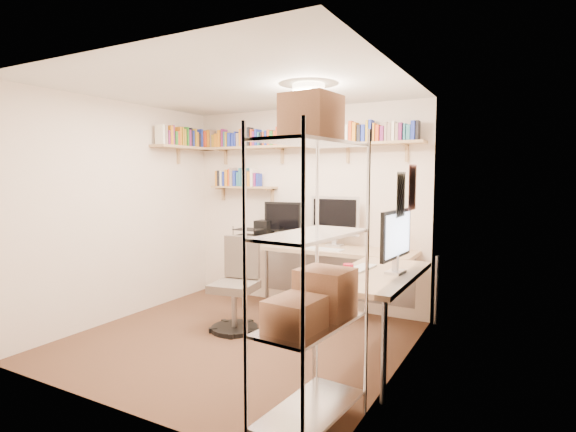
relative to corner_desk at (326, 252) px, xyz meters
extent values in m
plane|color=#45291D|center=(-0.56, -0.94, -0.80)|extent=(3.20, 3.20, 0.00)
cube|color=beige|center=(-0.56, 0.56, 0.45)|extent=(3.20, 0.04, 2.50)
cube|color=beige|center=(-2.16, -0.94, 0.45)|extent=(0.04, 3.00, 2.50)
cube|color=beige|center=(1.04, -0.94, 0.45)|extent=(0.04, 3.00, 2.50)
cube|color=beige|center=(-0.56, -2.44, 0.45)|extent=(3.20, 0.04, 2.50)
cube|color=white|center=(-0.56, -0.94, 1.70)|extent=(3.20, 3.00, 0.04)
cube|color=white|center=(1.03, -0.39, 0.75)|extent=(0.01, 0.30, 0.42)
cube|color=white|center=(1.03, -0.79, 0.70)|extent=(0.01, 0.28, 0.38)
cylinder|color=#FFEAC6|center=(0.14, -0.74, 1.66)|extent=(0.30, 0.30, 0.06)
cube|color=tan|center=(-0.56, 0.43, 1.22)|extent=(3.05, 0.25, 0.03)
cube|color=tan|center=(-2.04, 0.01, 1.22)|extent=(0.25, 1.00, 0.03)
cube|color=tan|center=(-1.41, 0.46, 0.70)|extent=(0.95, 0.20, 0.02)
cube|color=tan|center=(-1.76, 0.50, 1.15)|extent=(0.03, 0.20, 0.20)
cube|color=tan|center=(-0.86, 0.50, 1.15)|extent=(0.03, 0.20, 0.20)
cube|color=tan|center=(0.04, 0.50, 1.15)|extent=(0.03, 0.20, 0.20)
cube|color=tan|center=(0.74, 0.50, 1.15)|extent=(0.03, 0.20, 0.20)
cube|color=orange|center=(-2.03, 0.43, 1.35)|extent=(0.03, 0.12, 0.23)
cube|color=white|center=(-1.98, 0.43, 1.34)|extent=(0.03, 0.11, 0.22)
cube|color=orange|center=(-1.94, 0.43, 1.35)|extent=(0.04, 0.12, 0.24)
cube|color=gray|center=(-1.89, 0.43, 1.35)|extent=(0.02, 0.11, 0.24)
cube|color=#B58D22|center=(-1.85, 0.43, 1.32)|extent=(0.04, 0.12, 0.17)
cube|color=orange|center=(-1.80, 0.43, 1.32)|extent=(0.04, 0.14, 0.18)
cube|color=orange|center=(-1.75, 0.43, 1.35)|extent=(0.04, 0.13, 0.23)
cube|color=#7C2161|center=(-1.70, 0.43, 1.35)|extent=(0.03, 0.11, 0.24)
cube|color=teal|center=(-1.66, 0.43, 1.33)|extent=(0.02, 0.13, 0.20)
cube|color=#B58D22|center=(-1.63, 0.43, 1.33)|extent=(0.03, 0.15, 0.20)
cube|color=#2133AD|center=(-1.58, 0.43, 1.32)|extent=(0.04, 0.15, 0.19)
cube|color=#2133AD|center=(-1.53, 0.43, 1.32)|extent=(0.04, 0.13, 0.18)
cube|color=#2133AD|center=(-1.49, 0.43, 1.33)|extent=(0.03, 0.13, 0.20)
cube|color=gray|center=(-1.45, 0.43, 1.32)|extent=(0.04, 0.13, 0.18)
cube|color=orange|center=(-1.40, 0.43, 1.34)|extent=(0.03, 0.14, 0.23)
cube|color=#7C2161|center=(-1.37, 0.43, 1.35)|extent=(0.04, 0.14, 0.24)
cube|color=white|center=(-1.33, 0.43, 1.35)|extent=(0.03, 0.12, 0.24)
cube|color=black|center=(-1.28, 0.43, 1.35)|extent=(0.03, 0.12, 0.25)
cube|color=#DA461D|center=(-1.24, 0.43, 1.34)|extent=(0.03, 0.11, 0.22)
cube|color=#7C2161|center=(-1.20, 0.43, 1.32)|extent=(0.03, 0.14, 0.19)
cube|color=#2133AD|center=(-1.16, 0.43, 1.34)|extent=(0.03, 0.14, 0.22)
cube|color=teal|center=(-1.13, 0.43, 1.32)|extent=(0.02, 0.13, 0.17)
cube|color=black|center=(-1.09, 0.43, 1.32)|extent=(0.02, 0.11, 0.17)
cube|color=#DA461D|center=(-1.05, 0.43, 1.32)|extent=(0.03, 0.12, 0.18)
cube|color=#2133AD|center=(-1.02, 0.43, 1.33)|extent=(0.03, 0.14, 0.19)
cube|color=#DA461D|center=(-0.97, 0.43, 1.33)|extent=(0.04, 0.14, 0.20)
cube|color=#2D812B|center=(-0.93, 0.43, 1.32)|extent=(0.04, 0.14, 0.18)
cube|color=#DA461D|center=(-0.88, 0.43, 1.32)|extent=(0.03, 0.13, 0.18)
cube|color=#DA461D|center=(-0.85, 0.43, 1.35)|extent=(0.03, 0.13, 0.23)
cube|color=#2D812B|center=(-0.81, 0.43, 1.35)|extent=(0.03, 0.13, 0.23)
cube|color=#DA461D|center=(-0.77, 0.43, 1.34)|extent=(0.03, 0.12, 0.21)
cube|color=#2D812B|center=(-0.73, 0.43, 1.32)|extent=(0.03, 0.14, 0.17)
cube|color=#2D812B|center=(-0.68, 0.43, 1.35)|extent=(0.04, 0.13, 0.25)
cube|color=#2D812B|center=(-0.63, 0.43, 1.34)|extent=(0.03, 0.12, 0.22)
cube|color=#2133AD|center=(-0.59, 0.43, 1.32)|extent=(0.03, 0.15, 0.18)
cube|color=#B58D22|center=(-0.55, 0.43, 1.33)|extent=(0.03, 0.14, 0.19)
cube|color=gray|center=(-0.51, 0.43, 1.32)|extent=(0.04, 0.12, 0.19)
cube|color=#2D812B|center=(-0.48, 0.43, 1.36)|extent=(0.02, 0.14, 0.25)
cube|color=#2133AD|center=(-0.45, 0.43, 1.35)|extent=(0.03, 0.13, 0.24)
cube|color=#DA461D|center=(-0.41, 0.43, 1.35)|extent=(0.03, 0.13, 0.24)
cube|color=#B58D22|center=(-0.37, 0.43, 1.32)|extent=(0.03, 0.15, 0.17)
cube|color=orange|center=(-0.34, 0.43, 1.32)|extent=(0.03, 0.14, 0.18)
cube|color=#2133AD|center=(-0.29, 0.43, 1.35)|extent=(0.04, 0.13, 0.23)
cube|color=black|center=(-0.24, 0.43, 1.34)|extent=(0.04, 0.14, 0.21)
cube|color=#7C2161|center=(-0.19, 0.43, 1.34)|extent=(0.03, 0.11, 0.23)
cube|color=teal|center=(-0.14, 0.43, 1.34)|extent=(0.04, 0.12, 0.22)
cube|color=#2133AD|center=(-0.09, 0.43, 1.33)|extent=(0.04, 0.13, 0.20)
cube|color=#DA461D|center=(-0.05, 0.43, 1.34)|extent=(0.03, 0.13, 0.22)
cube|color=#B58D22|center=(-0.01, 0.43, 1.34)|extent=(0.04, 0.14, 0.23)
cube|color=black|center=(0.04, 0.43, 1.32)|extent=(0.04, 0.14, 0.17)
cube|color=white|center=(0.08, 0.43, 1.34)|extent=(0.03, 0.14, 0.21)
cube|color=#DA461D|center=(0.12, 0.43, 1.35)|extent=(0.04, 0.13, 0.25)
cube|color=orange|center=(0.17, 0.43, 1.34)|extent=(0.04, 0.13, 0.23)
cube|color=black|center=(0.22, 0.43, 1.33)|extent=(0.04, 0.12, 0.20)
cube|color=#2133AD|center=(0.28, 0.43, 1.33)|extent=(0.04, 0.14, 0.20)
cube|color=#B58D22|center=(0.32, 0.43, 1.35)|extent=(0.03, 0.14, 0.24)
cube|color=#2133AD|center=(0.36, 0.43, 1.36)|extent=(0.03, 0.13, 0.25)
cube|color=orange|center=(0.40, 0.43, 1.33)|extent=(0.02, 0.11, 0.21)
cube|color=#DA461D|center=(0.44, 0.43, 1.32)|extent=(0.04, 0.12, 0.19)
cube|color=#7C2161|center=(0.49, 0.43, 1.32)|extent=(0.04, 0.11, 0.17)
cube|color=gray|center=(0.54, 0.43, 1.34)|extent=(0.03, 0.14, 0.21)
cube|color=gray|center=(0.58, 0.43, 1.33)|extent=(0.04, 0.15, 0.20)
cube|color=white|center=(0.62, 0.43, 1.34)|extent=(0.03, 0.14, 0.21)
cube|color=gray|center=(0.66, 0.43, 1.33)|extent=(0.03, 0.14, 0.19)
cube|color=#7C2161|center=(0.70, 0.43, 1.33)|extent=(0.03, 0.15, 0.19)
cube|color=teal|center=(0.74, 0.43, 1.32)|extent=(0.02, 0.12, 0.19)
cube|color=teal|center=(0.78, 0.43, 1.32)|extent=(0.04, 0.11, 0.17)
cube|color=#2133AD|center=(0.84, 0.43, 1.34)|extent=(0.04, 0.14, 0.21)
cube|color=black|center=(0.88, 0.43, 1.34)|extent=(0.03, 0.12, 0.21)
cube|color=white|center=(-2.04, -0.42, 1.35)|extent=(0.14, 0.04, 0.24)
cube|color=gray|center=(-2.04, -0.38, 1.35)|extent=(0.14, 0.04, 0.24)
cube|color=#7C2161|center=(-2.04, -0.33, 1.32)|extent=(0.14, 0.03, 0.18)
cube|color=orange|center=(-2.04, -0.28, 1.35)|extent=(0.14, 0.04, 0.24)
cube|color=#7C2161|center=(-2.04, -0.24, 1.36)|extent=(0.12, 0.03, 0.25)
cube|color=#2D812B|center=(-2.04, -0.20, 1.32)|extent=(0.15, 0.03, 0.18)
cube|color=#DA461D|center=(-2.04, -0.16, 1.32)|extent=(0.13, 0.04, 0.18)
cube|color=orange|center=(-2.04, -0.11, 1.35)|extent=(0.11, 0.03, 0.24)
cube|color=#B58D22|center=(-2.04, -0.07, 1.35)|extent=(0.13, 0.02, 0.24)
cube|color=#B58D22|center=(-2.04, -0.03, 1.34)|extent=(0.12, 0.04, 0.22)
cube|color=#2D812B|center=(-2.04, 0.02, 1.36)|extent=(0.14, 0.03, 0.25)
cube|color=#7C2161|center=(-2.04, 0.06, 1.34)|extent=(0.14, 0.04, 0.22)
cube|color=black|center=(-2.04, 0.09, 1.35)|extent=(0.12, 0.03, 0.25)
cube|color=#2133AD|center=(-2.04, 0.14, 1.34)|extent=(0.12, 0.03, 0.21)
cube|color=#B58D22|center=(-2.04, 0.17, 1.35)|extent=(0.14, 0.02, 0.24)
cube|color=orange|center=(-2.04, 0.21, 1.33)|extent=(0.12, 0.03, 0.20)
cube|color=black|center=(-2.04, 0.25, 1.32)|extent=(0.12, 0.04, 0.19)
cube|color=#2133AD|center=(-2.04, 0.31, 1.35)|extent=(0.11, 0.04, 0.25)
cube|color=#DA461D|center=(-2.04, 0.36, 1.34)|extent=(0.14, 0.04, 0.22)
cube|color=#B58D22|center=(-2.04, 0.42, 1.35)|extent=(0.14, 0.04, 0.24)
cube|color=orange|center=(-1.82, 0.46, 0.81)|extent=(0.03, 0.13, 0.21)
cube|color=black|center=(-1.78, 0.46, 0.81)|extent=(0.04, 0.15, 0.21)
cube|color=white|center=(-1.75, 0.46, 0.81)|extent=(0.03, 0.13, 0.21)
cube|color=#2133AD|center=(-1.70, 0.46, 0.81)|extent=(0.03, 0.15, 0.20)
cube|color=orange|center=(-1.66, 0.46, 0.82)|extent=(0.04, 0.13, 0.22)
cube|color=#DA461D|center=(-1.61, 0.46, 0.83)|extent=(0.02, 0.13, 0.23)
cube|color=gray|center=(-1.58, 0.46, 0.83)|extent=(0.04, 0.14, 0.25)
cube|color=#2133AD|center=(-1.53, 0.46, 0.81)|extent=(0.04, 0.13, 0.21)
cube|color=teal|center=(-1.48, 0.46, 0.80)|extent=(0.04, 0.11, 0.19)
cube|color=teal|center=(-1.43, 0.46, 0.83)|extent=(0.04, 0.14, 0.24)
cube|color=teal|center=(-1.39, 0.46, 0.83)|extent=(0.04, 0.14, 0.24)
cube|color=gray|center=(-1.35, 0.46, 0.81)|extent=(0.03, 0.11, 0.21)
cube|color=orange|center=(-1.30, 0.46, 0.81)|extent=(0.04, 0.11, 0.19)
cube|color=white|center=(-1.25, 0.46, 0.83)|extent=(0.04, 0.13, 0.23)
cube|color=#7C2161|center=(-1.21, 0.46, 0.80)|extent=(0.03, 0.11, 0.18)
cube|color=#2133AD|center=(-1.17, 0.46, 0.79)|extent=(0.03, 0.12, 0.17)
cube|color=tan|center=(-0.12, 0.28, -0.01)|extent=(2.09, 0.66, 0.04)
cube|color=tan|center=(0.83, -0.79, -0.01)|extent=(0.66, 1.43, 0.04)
cylinder|color=gray|center=(-1.11, 0.00, -0.42)|extent=(0.04, 0.04, 0.77)
cylinder|color=gray|center=(-1.11, 0.55, -0.42)|extent=(0.04, 0.04, 0.77)
cylinder|color=gray|center=(1.10, 0.55, -0.42)|extent=(0.04, 0.04, 0.77)
cylinder|color=gray|center=(0.55, -1.45, -0.42)|extent=(0.04, 0.04, 0.77)
cylinder|color=gray|center=(1.10, -1.45, -0.42)|extent=(0.04, 0.04, 0.77)
cube|color=gray|center=(-0.12, 0.56, -0.36)|extent=(1.98, 0.02, 0.61)
cube|color=silver|center=(-0.07, 0.41, 0.37)|extent=(0.61, 0.03, 0.46)
cube|color=black|center=(-0.07, 0.39, 0.37)|extent=(0.55, 0.00, 0.40)
cube|color=black|center=(-0.78, 0.41, 0.33)|extent=(0.48, 0.03, 0.37)
cube|color=black|center=(0.98, -0.73, 0.35)|extent=(0.03, 0.64, 0.42)
cube|color=silver|center=(0.96, -0.73, 0.35)|extent=(0.00, 0.57, 0.36)
cube|color=white|center=(-0.07, 0.08, 0.02)|extent=(0.46, 0.14, 0.02)
cube|color=white|center=(0.66, -0.73, 0.02)|extent=(0.14, 0.44, 0.02)
cylinder|color=#AE2F0E|center=(0.66, 0.28, 0.02)|extent=(0.11, 0.11, 0.02)
cylinder|color=#AE2F0E|center=(0.66, 0.28, 0.19)|extent=(0.03, 0.03, 0.31)
cone|color=#AE2F0E|center=(0.66, 0.28, 0.36)|extent=(0.13, 0.13, 0.10)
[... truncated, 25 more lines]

